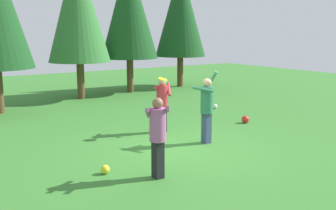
{
  "coord_description": "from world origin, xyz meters",
  "views": [
    {
      "loc": [
        -5.85,
        -8.08,
        2.99
      ],
      "look_at": [
        -0.11,
        0.49,
        1.05
      ],
      "focal_mm": 41.96,
      "sensor_mm": 36.0,
      "label": 1
    }
  ],
  "objects_px": {
    "ball_yellow": "(105,169)",
    "person_thrower": "(207,105)",
    "tree_center": "(78,6)",
    "tree_right": "(129,8)",
    "tree_far_right": "(180,11)",
    "ball_white": "(215,106)",
    "ball_red": "(245,119)",
    "person_bystander": "(158,131)",
    "person_catcher": "(162,101)",
    "frisbee": "(163,79)"
  },
  "relations": [
    {
      "from": "person_bystander",
      "to": "tree_far_right",
      "type": "height_order",
      "value": "tree_far_right"
    },
    {
      "from": "person_catcher",
      "to": "person_bystander",
      "type": "xyz_separation_m",
      "value": [
        -2.12,
        -3.11,
        0.04
      ]
    },
    {
      "from": "person_bystander",
      "to": "tree_center",
      "type": "distance_m",
      "value": 10.86
    },
    {
      "from": "person_thrower",
      "to": "ball_white",
      "type": "xyz_separation_m",
      "value": [
        3.33,
        3.54,
        -0.96
      ]
    },
    {
      "from": "person_bystander",
      "to": "ball_red",
      "type": "xyz_separation_m",
      "value": [
        5.05,
        2.56,
        -0.88
      ]
    },
    {
      "from": "person_bystander",
      "to": "tree_right",
      "type": "xyz_separation_m",
      "value": [
        5.1,
        10.63,
        3.12
      ]
    },
    {
      "from": "person_bystander",
      "to": "ball_yellow",
      "type": "bearing_deg",
      "value": 80.04
    },
    {
      "from": "person_catcher",
      "to": "person_thrower",
      "type": "bearing_deg",
      "value": 41.64
    },
    {
      "from": "person_thrower",
      "to": "ball_red",
      "type": "distance_m",
      "value": 2.95
    },
    {
      "from": "person_catcher",
      "to": "tree_center",
      "type": "height_order",
      "value": "tree_center"
    },
    {
      "from": "person_bystander",
      "to": "ball_white",
      "type": "relative_size",
      "value": 8.81
    },
    {
      "from": "person_thrower",
      "to": "ball_white",
      "type": "relative_size",
      "value": 10.22
    },
    {
      "from": "person_thrower",
      "to": "person_catcher",
      "type": "xyz_separation_m",
      "value": [
        -0.36,
        1.65,
        -0.11
      ]
    },
    {
      "from": "tree_right",
      "to": "frisbee",
      "type": "bearing_deg",
      "value": -111.91
    },
    {
      "from": "person_catcher",
      "to": "tree_center",
      "type": "xyz_separation_m",
      "value": [
        0.22,
        7.05,
        3.1
      ]
    },
    {
      "from": "person_catcher",
      "to": "tree_center",
      "type": "bearing_deg",
      "value": -152.34
    },
    {
      "from": "person_catcher",
      "to": "ball_yellow",
      "type": "distance_m",
      "value": 3.83
    },
    {
      "from": "frisbee",
      "to": "ball_red",
      "type": "height_order",
      "value": "frisbee"
    },
    {
      "from": "tree_far_right",
      "to": "person_thrower",
      "type": "bearing_deg",
      "value": -121.89
    },
    {
      "from": "ball_yellow",
      "to": "ball_red",
      "type": "height_order",
      "value": "ball_red"
    },
    {
      "from": "person_thrower",
      "to": "ball_yellow",
      "type": "height_order",
      "value": "person_thrower"
    },
    {
      "from": "person_bystander",
      "to": "ball_yellow",
      "type": "distance_m",
      "value": 1.46
    },
    {
      "from": "person_thrower",
      "to": "ball_red",
      "type": "height_order",
      "value": "person_thrower"
    },
    {
      "from": "person_catcher",
      "to": "ball_red",
      "type": "relative_size",
      "value": 6.5
    },
    {
      "from": "ball_white",
      "to": "tree_right",
      "type": "relative_size",
      "value": 0.03
    },
    {
      "from": "frisbee",
      "to": "ball_white",
      "type": "height_order",
      "value": "frisbee"
    },
    {
      "from": "frisbee",
      "to": "ball_yellow",
      "type": "xyz_separation_m",
      "value": [
        -2.78,
        -2.01,
        -1.54
      ]
    },
    {
      "from": "person_thrower",
      "to": "tree_center",
      "type": "bearing_deg",
      "value": -19.77
    },
    {
      "from": "ball_yellow",
      "to": "person_thrower",
      "type": "bearing_deg",
      "value": 11.07
    },
    {
      "from": "person_thrower",
      "to": "tree_center",
      "type": "relative_size",
      "value": 0.3
    },
    {
      "from": "ball_white",
      "to": "tree_right",
      "type": "bearing_deg",
      "value": 97.18
    },
    {
      "from": "ball_white",
      "to": "person_thrower",
      "type": "bearing_deg",
      "value": -133.26
    },
    {
      "from": "ball_yellow",
      "to": "tree_center",
      "type": "distance_m",
      "value": 10.63
    },
    {
      "from": "frisbee",
      "to": "tree_right",
      "type": "bearing_deg",
      "value": 68.09
    },
    {
      "from": "ball_red",
      "to": "tree_right",
      "type": "relative_size",
      "value": 0.04
    },
    {
      "from": "ball_white",
      "to": "ball_yellow",
      "type": "bearing_deg",
      "value": -147.73
    },
    {
      "from": "tree_right",
      "to": "tree_far_right",
      "type": "bearing_deg",
      "value": 5.71
    },
    {
      "from": "person_thrower",
      "to": "tree_center",
      "type": "xyz_separation_m",
      "value": [
        -0.14,
        8.7,
        2.99
      ]
    },
    {
      "from": "person_bystander",
      "to": "tree_center",
      "type": "xyz_separation_m",
      "value": [
        2.34,
        10.16,
        3.05
      ]
    },
    {
      "from": "ball_red",
      "to": "tree_far_right",
      "type": "relative_size",
      "value": 0.04
    },
    {
      "from": "person_thrower",
      "to": "ball_red",
      "type": "xyz_separation_m",
      "value": [
        2.57,
        1.1,
        -0.94
      ]
    },
    {
      "from": "ball_yellow",
      "to": "ball_white",
      "type": "xyz_separation_m",
      "value": [
        6.63,
        4.19,
        -0.0
      ]
    },
    {
      "from": "ball_yellow",
      "to": "ball_white",
      "type": "distance_m",
      "value": 7.84
    },
    {
      "from": "tree_far_right",
      "to": "ball_red",
      "type": "bearing_deg",
      "value": -111.71
    },
    {
      "from": "frisbee",
      "to": "ball_yellow",
      "type": "relative_size",
      "value": 1.89
    },
    {
      "from": "person_bystander",
      "to": "ball_yellow",
      "type": "relative_size",
      "value": 8.53
    },
    {
      "from": "ball_white",
      "to": "tree_right",
      "type": "height_order",
      "value": "tree_right"
    },
    {
      "from": "ball_white",
      "to": "frisbee",
      "type": "bearing_deg",
      "value": -150.54
    },
    {
      "from": "ball_yellow",
      "to": "person_catcher",
      "type": "bearing_deg",
      "value": 37.96
    },
    {
      "from": "tree_right",
      "to": "person_bystander",
      "type": "bearing_deg",
      "value": -115.64
    }
  ]
}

